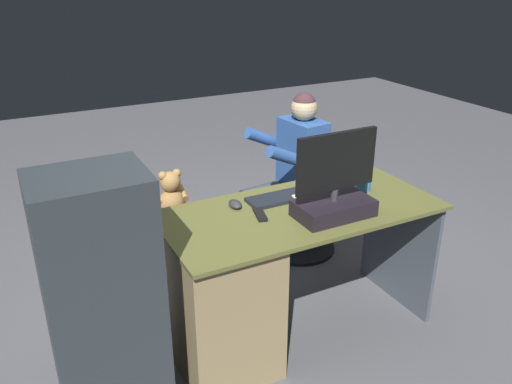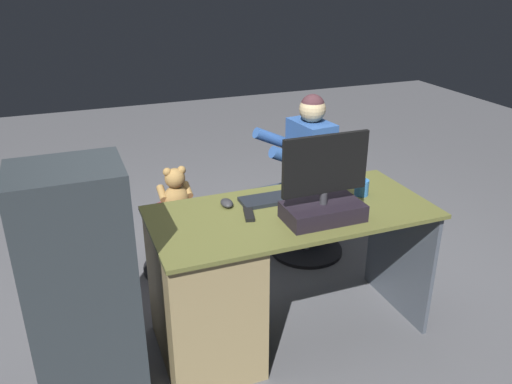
{
  "view_description": "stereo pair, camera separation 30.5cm",
  "coord_description": "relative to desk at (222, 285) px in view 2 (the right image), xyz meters",
  "views": [
    {
      "loc": [
        1.3,
        2.43,
        1.88
      ],
      "look_at": [
        0.01,
        -0.05,
        0.65
      ],
      "focal_mm": 36.51,
      "sensor_mm": 36.0,
      "label": 1
    },
    {
      "loc": [
        1.02,
        2.56,
        1.88
      ],
      "look_at": [
        0.01,
        -0.05,
        0.65
      ],
      "focal_mm": 36.51,
      "sensor_mm": 36.0,
      "label": 2
    }
  ],
  "objects": [
    {
      "name": "ground_plane",
      "position": [
        -0.38,
        -0.43,
        -0.4
      ],
      "size": [
        10.0,
        10.0,
        0.0
      ],
      "primitive_type": "plane",
      "color": "#535459"
    },
    {
      "name": "desk",
      "position": [
        0.0,
        0.0,
        0.0
      ],
      "size": [
        1.43,
        0.66,
        0.75
      ],
      "color": "brown",
      "rests_on": "ground_plane"
    },
    {
      "name": "monitor",
      "position": [
        -0.48,
        0.14,
        0.47
      ],
      "size": [
        0.43,
        0.22,
        0.43
      ],
      "color": "black",
      "rests_on": "desk"
    },
    {
      "name": "keyboard",
      "position": [
        -0.38,
        -0.15,
        0.36
      ],
      "size": [
        0.42,
        0.14,
        0.02
      ],
      "primitive_type": "cube",
      "color": "black",
      "rests_on": "desk"
    },
    {
      "name": "computer_mouse",
      "position": [
        -0.09,
        -0.17,
        0.37
      ],
      "size": [
        0.06,
        0.1,
        0.04
      ],
      "primitive_type": "ellipsoid",
      "color": "#2D2D30",
      "rests_on": "desk"
    },
    {
      "name": "cup",
      "position": [
        -0.81,
        -0.04,
        0.39
      ],
      "size": [
        0.07,
        0.07,
        0.09
      ],
      "primitive_type": "cylinder",
      "color": "#3372BF",
      "rests_on": "desk"
    },
    {
      "name": "tv_remote",
      "position": [
        -0.16,
        -0.03,
        0.36
      ],
      "size": [
        0.08,
        0.16,
        0.02
      ],
      "primitive_type": "cube",
      "rotation": [
        0.0,
        0.0,
        -0.25
      ],
      "color": "black",
      "rests_on": "desk"
    },
    {
      "name": "notebook_binder",
      "position": [
        -0.48,
        0.05,
        0.36
      ],
      "size": [
        0.27,
        0.33,
        0.02
      ],
      "primitive_type": "cube",
      "rotation": [
        0.0,
        0.0,
        -0.18
      ],
      "color": "beige",
      "rests_on": "desk"
    },
    {
      "name": "office_chair_teddy",
      "position": [
        0.02,
        -0.87,
        -0.16
      ],
      "size": [
        0.5,
        0.5,
        0.43
      ],
      "color": "black",
      "rests_on": "ground_plane"
    },
    {
      "name": "teddy_bear",
      "position": [
        0.02,
        -0.88,
        0.16
      ],
      "size": [
        0.21,
        0.21,
        0.3
      ],
      "color": "olive",
      "rests_on": "office_chair_teddy"
    },
    {
      "name": "visitor_chair",
      "position": [
        -0.87,
        -0.76,
        -0.16
      ],
      "size": [
        0.51,
        0.51,
        0.43
      ],
      "color": "black",
      "rests_on": "ground_plane"
    },
    {
      "name": "person",
      "position": [
        -0.77,
        -0.77,
        0.25
      ],
      "size": [
        0.59,
        0.52,
        1.13
      ],
      "color": "#2C5193",
      "rests_on": "ground_plane"
    },
    {
      "name": "equipment_rack",
      "position": [
        0.66,
        0.15,
        0.19
      ],
      "size": [
        0.44,
        0.36,
        1.18
      ],
      "primitive_type": "cube",
      "color": "#293035",
      "rests_on": "ground_plane"
    }
  ]
}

